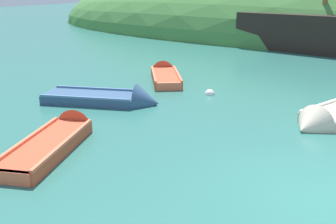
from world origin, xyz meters
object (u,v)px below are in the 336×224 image
(rowboat_portside, at_px, (332,119))
(rowboat_far, at_px, (164,76))
(rowboat_near_dock, at_px, (113,101))
(rowboat_center, at_px, (59,139))
(buoy_white, at_px, (210,94))

(rowboat_portside, bearing_deg, rowboat_far, -86.31)
(rowboat_portside, xyz_separation_m, rowboat_near_dock, (-6.52, -1.74, 0.00))
(rowboat_far, relative_size, rowboat_center, 0.89)
(rowboat_portside, xyz_separation_m, buoy_white, (-4.22, 0.87, -0.08))
(buoy_white, bearing_deg, rowboat_near_dock, -131.37)
(rowboat_portside, distance_m, buoy_white, 4.31)
(rowboat_portside, xyz_separation_m, rowboat_center, (-5.54, -5.11, 0.00))
(rowboat_center, bearing_deg, buoy_white, -32.25)
(rowboat_portside, bearing_deg, rowboat_center, -26.02)
(buoy_white, bearing_deg, rowboat_portside, -11.67)
(rowboat_far, relative_size, buoy_white, 9.49)
(rowboat_far, distance_m, rowboat_center, 7.42)
(rowboat_far, xyz_separation_m, buoy_white, (2.69, -1.32, -0.10))
(rowboat_portside, bearing_deg, buoy_white, -80.40)
(rowboat_center, relative_size, buoy_white, 10.70)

